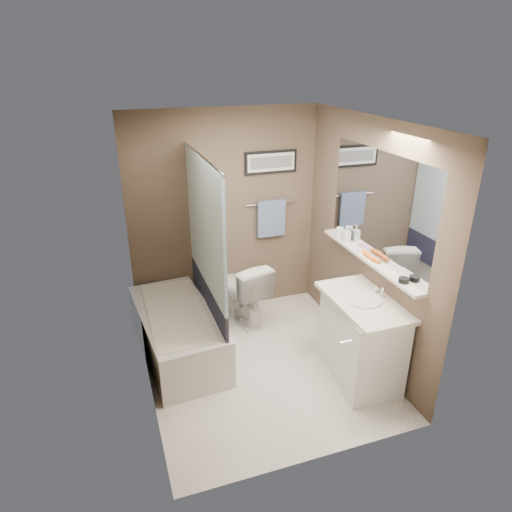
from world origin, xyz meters
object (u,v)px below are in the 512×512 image
object	(u,v)px
bathtub	(178,333)
glass_jar	(340,232)
hair_brush_back	(369,255)
candle_bowl_near	(404,280)
hair_brush_front	(372,258)
vanity	(361,340)
toilet	(242,291)
soap_bottle	(346,234)

from	to	relation	value
bathtub	glass_jar	bearing A→B (deg)	-6.69
bathtub	glass_jar	distance (m)	2.01
bathtub	hair_brush_back	xyz separation A→B (m)	(1.79, -0.63, 0.89)
candle_bowl_near	hair_brush_front	world-z (taller)	hair_brush_front
hair_brush_front	glass_jar	bearing A→B (deg)	90.00
hair_brush_front	glass_jar	world-z (taller)	glass_jar
candle_bowl_near	glass_jar	bearing A→B (deg)	90.00
glass_jar	hair_brush_front	bearing A→B (deg)	-90.00
vanity	candle_bowl_near	distance (m)	0.80
vanity	hair_brush_back	xyz separation A→B (m)	(0.19, 0.29, 0.74)
vanity	candle_bowl_near	bearing A→B (deg)	-48.87
toilet	soap_bottle	world-z (taller)	soap_bottle
candle_bowl_near	glass_jar	distance (m)	1.13
glass_jar	hair_brush_back	bearing A→B (deg)	-90.00
candle_bowl_near	toilet	bearing A→B (deg)	120.54
glass_jar	soap_bottle	distance (m)	0.14
bathtub	hair_brush_back	distance (m)	2.09
candle_bowl_near	hair_brush_back	bearing A→B (deg)	90.00
toilet	vanity	distance (m)	1.56
bathtub	hair_brush_front	distance (m)	2.11
hair_brush_front	hair_brush_back	distance (m)	0.06
hair_brush_front	glass_jar	distance (m)	0.64
hair_brush_front	hair_brush_back	world-z (taller)	same
hair_brush_back	vanity	bearing A→B (deg)	-122.67
candle_bowl_near	hair_brush_back	size ratio (longest dim) A/B	0.41
toilet	hair_brush_front	world-z (taller)	hair_brush_front
toilet	glass_jar	distance (m)	1.33
candle_bowl_near	glass_jar	size ratio (longest dim) A/B	0.90
bathtub	candle_bowl_near	world-z (taller)	candle_bowl_near
hair_brush_back	glass_jar	distance (m)	0.58
hair_brush_front	soap_bottle	distance (m)	0.51
toilet	soap_bottle	distance (m)	1.40
toilet	hair_brush_back	size ratio (longest dim) A/B	3.47
hair_brush_front	candle_bowl_near	bearing A→B (deg)	-90.00
candle_bowl_near	glass_jar	xyz separation A→B (m)	(0.00, 1.13, 0.03)
hair_brush_front	vanity	bearing A→B (deg)	-128.63
hair_brush_back	soap_bottle	world-z (taller)	soap_bottle
vanity	candle_bowl_near	size ratio (longest dim) A/B	10.00
hair_brush_front	toilet	bearing A→B (deg)	130.29
hair_brush_front	hair_brush_back	size ratio (longest dim) A/B	1.00
toilet	candle_bowl_near	bearing A→B (deg)	106.32
hair_brush_back	glass_jar	world-z (taller)	glass_jar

